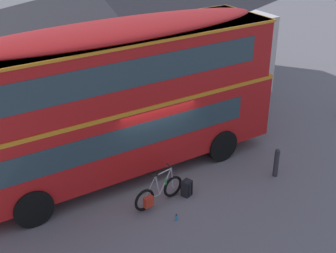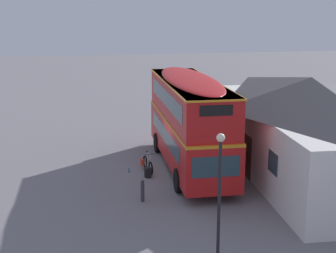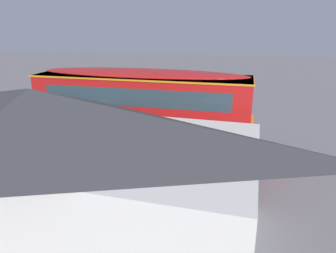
{
  "view_description": "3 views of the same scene",
  "coord_description": "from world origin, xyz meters",
  "views": [
    {
      "loc": [
        -6.54,
        -11.1,
        8.13
      ],
      "look_at": [
        0.83,
        0.12,
        1.38
      ],
      "focal_mm": 50.29,
      "sensor_mm": 36.0,
      "label": 1
    },
    {
      "loc": [
        23.42,
        -4.98,
        8.31
      ],
      "look_at": [
        -0.37,
        -0.59,
        2.36
      ],
      "focal_mm": 53.93,
      "sensor_mm": 36.0,
      "label": 2
    },
    {
      "loc": [
        -5.23,
        14.59,
        6.79
      ],
      "look_at": [
        -1.42,
        -1.78,
        1.34
      ],
      "focal_mm": 33.99,
      "sensor_mm": 36.0,
      "label": 3
    }
  ],
  "objects": [
    {
      "name": "touring_bicycle",
      "position": [
        -0.66,
        -1.61,
        0.37
      ],
      "size": [
        1.73,
        0.59,
        1.06
      ],
      "color": "black",
      "rests_on": "ground"
    },
    {
      "name": "backpack_on_ground",
      "position": [
        0.29,
        -1.71,
        0.29
      ],
      "size": [
        0.35,
        0.35,
        0.56
      ],
      "color": "black",
      "rests_on": "ground"
    },
    {
      "name": "street_lamp",
      "position": [
        8.6,
        -0.55,
        2.68
      ],
      "size": [
        0.28,
        0.28,
        4.3
      ],
      "color": "black",
      "rests_on": "ground"
    },
    {
      "name": "water_bottle_blue_sports",
      "position": [
        -0.65,
        -2.54,
        0.1
      ],
      "size": [
        0.07,
        0.07,
        0.21
      ],
      "color": "#338CBF",
      "rests_on": "ground"
    },
    {
      "name": "pub_building",
      "position": [
        1.24,
        6.06,
        2.48
      ],
      "size": [
        14.84,
        7.04,
        4.87
      ],
      "color": "silver",
      "rests_on": "ground"
    },
    {
      "name": "ground_plane",
      "position": [
        0.0,
        0.0,
        0.0
      ],
      "size": [
        120.0,
        120.0,
        0.0
      ],
      "primitive_type": "plane",
      "color": "slate"
    },
    {
      "name": "kerb_bollard",
      "position": [
        3.27,
        -2.37,
        0.5
      ],
      "size": [
        0.16,
        0.16,
        0.97
      ],
      "color": "#333338",
      "rests_on": "ground"
    },
    {
      "name": "double_decker_bus",
      "position": [
        -0.71,
        0.59,
        2.64
      ],
      "size": [
        10.38,
        2.76,
        4.79
      ],
      "color": "black",
      "rests_on": "ground"
    }
  ]
}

